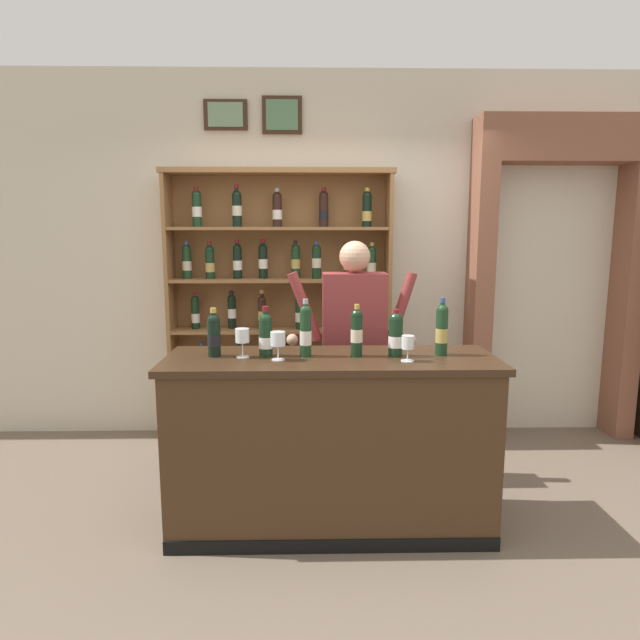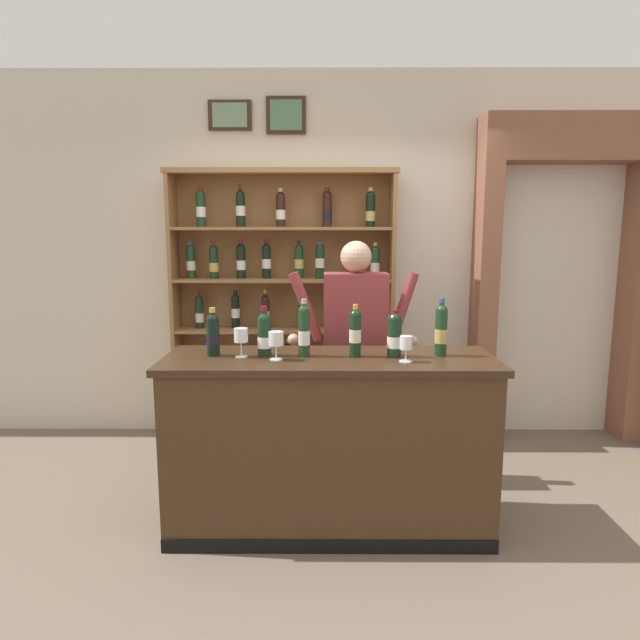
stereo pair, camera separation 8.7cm
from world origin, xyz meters
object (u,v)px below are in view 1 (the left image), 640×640
Objects in this scene: tasting_bottle_grappa at (357,332)px; tasting_bottle_prosecco at (442,329)px; wine_shelf at (280,301)px; wine_glass_right at (408,344)px; wine_glass_spare at (242,337)px; tasting_bottle_bianco at (396,334)px; tasting_counter at (331,443)px; tasting_bottle_brunello at (266,334)px; wine_glass_left at (278,340)px; shopkeeper at (354,334)px; tasting_bottle_super_tuscan at (214,334)px; tasting_bottle_vin_santo at (306,330)px.

tasting_bottle_prosecco is (0.49, 0.02, 0.01)m from tasting_bottle_grappa.
wine_shelf is 1.69m from tasting_bottle_prosecco.
wine_glass_spare is at bearing 172.89° from wine_glass_right.
tasting_bottle_bianco is 0.87m from wine_glass_spare.
tasting_bottle_grappa is at bearing 5.12° from tasting_counter.
wine_shelf is 1.57m from tasting_bottle_bianco.
tasting_bottle_brunello is 0.80m from wine_glass_right.
tasting_bottle_prosecco is at bearing 6.60° from wine_glass_left.
wine_glass_spare is (-0.68, -0.64, 0.11)m from shopkeeper.
tasting_bottle_grappa is at bearing 179.92° from tasting_bottle_bianco.
tasting_counter is at bearing 164.65° from wine_glass_right.
wine_glass_right is (0.79, -0.15, -0.03)m from tasting_bottle_brunello.
shopkeeper is 1.05m from tasting_bottle_super_tuscan.
wine_shelf reaches higher than tasting_bottle_vin_santo.
tasting_bottle_bianco is at bearing -174.94° from tasting_bottle_prosecco.
tasting_bottle_super_tuscan is at bearing 169.37° from wine_glass_spare.
shopkeeper reaches higher than wine_glass_left.
tasting_bottle_brunello is at bearing 14.07° from wine_glass_spare.
tasting_bottle_brunello is 0.52m from tasting_bottle_grappa.
tasting_bottle_grappa reaches higher than tasting_bottle_bianco.
tasting_bottle_grappa reaches higher than wine_glass_right.
tasting_bottle_vin_santo reaches higher than tasting_counter.
tasting_bottle_brunello is at bearing -90.50° from wine_shelf.
tasting_bottle_prosecco is (1.01, 0.00, 0.03)m from tasting_bottle_brunello.
wine_shelf is at bearing 89.50° from tasting_bottle_brunello.
tasting_bottle_vin_santo is 2.29× the size of wine_glass_right.
tasting_bottle_brunello is 0.86× the size of tasting_bottle_prosecco.
shopkeeper is at bearing 107.17° from wine_glass_right.
wine_shelf is at bearing 109.93° from tasting_bottle_grappa.
tasting_bottle_grappa is at bearing -1.26° from tasting_bottle_super_tuscan.
tasting_bottle_prosecco reaches higher than wine_glass_right.
tasting_bottle_brunello is at bearing -132.46° from shopkeeper.
tasting_bottle_vin_santo is at bearing -81.16° from wine_shelf.
tasting_bottle_super_tuscan is 1.30m from tasting_bottle_prosecco.
tasting_bottle_vin_santo is at bearing -3.16° from tasting_bottle_brunello.
wine_glass_left is at bearing -173.40° from tasting_bottle_prosecco.
wine_glass_spare is at bearing -178.86° from tasting_bottle_grappa.
tasting_counter is 0.80m from wine_glass_spare.
tasting_bottle_prosecco is at bearing 34.29° from wine_glass_right.
tasting_bottle_vin_santo is 2.06× the size of wine_glass_left.
shopkeeper is 0.64m from tasting_bottle_grappa.
shopkeeper is at bearing 73.98° from tasting_counter.
tasting_counter is 13.10× the size of wine_glass_right.
tasting_bottle_vin_santo reaches higher than tasting_bottle_grappa.
tasting_bottle_brunello is 1.01m from tasting_bottle_prosecco.
tasting_bottle_vin_santo is at bearing -178.79° from tasting_bottle_prosecco.
tasting_bottle_bianco is at bearing 7.21° from wine_glass_left.
tasting_bottle_prosecco reaches higher than tasting_bottle_brunello.
wine_shelf is 15.34× the size of wine_glass_right.
wine_glass_spare is 0.92m from wine_glass_right.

